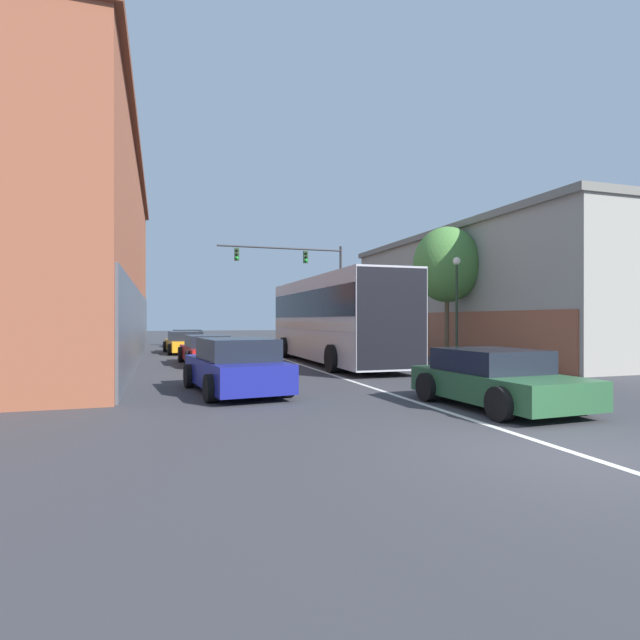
# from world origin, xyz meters

# --- Properties ---
(ground_plane) EXTENTS (160.00, 160.00, 0.00)m
(ground_plane) POSITION_xyz_m (0.00, 0.00, 0.00)
(ground_plane) COLOR #38383D
(lane_center_line) EXTENTS (0.14, 42.33, 0.01)m
(lane_center_line) POSITION_xyz_m (0.00, 15.17, 0.00)
(lane_center_line) COLOR silver
(lane_center_line) RESTS_ON ground_plane
(building_left_brick) EXTENTS (10.16, 24.69, 8.98)m
(building_left_brick) POSITION_xyz_m (-11.35, 18.21, 4.61)
(building_left_brick) COLOR #995138
(building_left_brick) RESTS_ON ground_plane
(building_right_storefront) EXTENTS (9.66, 18.91, 6.34)m
(building_right_storefront) POSITION_xyz_m (12.11, 16.55, 3.30)
(building_right_storefront) COLOR #9E998E
(building_right_storefront) RESTS_ON ground_plane
(bus) EXTENTS (2.90, 11.71, 3.60)m
(bus) POSITION_xyz_m (1.52, 14.62, 2.02)
(bus) COLOR #B7B7BC
(bus) RESTS_ON ground_plane
(hatchback_foreground) EXTENTS (2.30, 4.03, 1.23)m
(hatchback_foreground) POSITION_xyz_m (1.31, 3.49, 0.60)
(hatchback_foreground) COLOR #285633
(hatchback_foreground) RESTS_ON ground_plane
(parked_car_left_near) EXTENTS (2.31, 4.68, 1.22)m
(parked_car_left_near) POSITION_xyz_m (-4.26, 23.25, 0.59)
(parked_car_left_near) COLOR orange
(parked_car_left_near) RESTS_ON ground_plane
(parked_car_left_mid) EXTENTS (2.15, 4.77, 1.22)m
(parked_car_left_mid) POSITION_xyz_m (-3.74, 15.71, 0.60)
(parked_car_left_mid) COLOR red
(parked_car_left_mid) RESTS_ON ground_plane
(parked_car_left_far) EXTENTS (2.46, 4.56, 1.40)m
(parked_car_left_far) POSITION_xyz_m (-3.71, 7.32, 0.67)
(parked_car_left_far) COLOR navy
(parked_car_left_far) RESTS_ON ground_plane
(parked_car_left_distant) EXTENTS (2.33, 4.33, 1.18)m
(parked_car_left_distant) POSITION_xyz_m (-3.83, 29.45, 0.57)
(parked_car_left_distant) COLOR orange
(parked_car_left_distant) RESTS_ON ground_plane
(traffic_signal_gantry) EXTENTS (8.41, 0.36, 6.85)m
(traffic_signal_gantry) POSITION_xyz_m (3.72, 26.32, 4.97)
(traffic_signal_gantry) COLOR #333338
(traffic_signal_gantry) RESTS_ON ground_plane
(street_lamp) EXTENTS (0.31, 0.31, 4.41)m
(street_lamp) POSITION_xyz_m (5.89, 11.97, 2.55)
(street_lamp) COLOR #233323
(street_lamp) RESTS_ON ground_plane
(street_tree_near) EXTENTS (3.06, 2.75, 6.02)m
(street_tree_near) POSITION_xyz_m (6.65, 13.92, 4.32)
(street_tree_near) COLOR brown
(street_tree_near) RESTS_ON ground_plane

